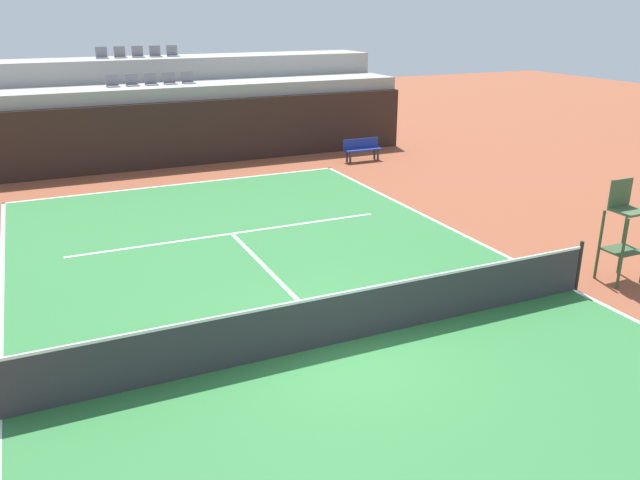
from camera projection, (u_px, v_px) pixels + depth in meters
The scene contains 14 objects.
ground_plane at pixel (340, 343), 11.33m from camera, with size 80.00×80.00×0.00m, color brown.
court_surface at pixel (340, 343), 11.33m from camera, with size 11.00×24.00×0.01m, color #2D7238.
baseline_far at pixel (183, 184), 21.55m from camera, with size 11.00×0.10×0.00m, color white.
sideline_right at pixel (574, 290), 13.46m from camera, with size 0.10×24.00×0.00m, color white.
service_line_far at pixel (232, 234), 16.81m from camera, with size 8.26×0.10×0.00m, color white.
centre_service_line at pixel (275, 278), 14.07m from camera, with size 0.10×6.40×0.00m, color white.
back_wall at pixel (163, 136), 23.46m from camera, with size 19.64×0.30×2.36m, color black.
stands_tier_lower at pixel (155, 123), 24.54m from camera, with size 19.64×2.40×2.85m, color #9E9E99.
stands_tier_upper at pixel (143, 104), 26.45m from camera, with size 19.64×2.40×3.69m, color #9E9E99.
seating_row_lower at pixel (151, 81), 24.09m from camera, with size 3.23×0.44×0.44m.
seating_row_upper at pixel (138, 54), 25.86m from camera, with size 3.23×0.44×0.44m.
tennis_net at pixel (340, 317), 11.16m from camera, with size 11.08×0.08×1.07m.
umpire_chair at pixel (624, 228), 13.60m from camera, with size 0.76×0.66×2.20m.
player_bench at pixel (362, 148), 24.72m from camera, with size 1.50×0.40×0.85m.
Camera 1 is at (-4.49, -8.99, 5.56)m, focal length 36.14 mm.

